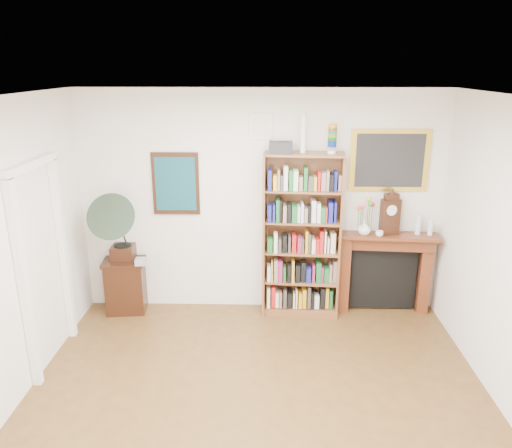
{
  "coord_description": "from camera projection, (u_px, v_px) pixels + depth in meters",
  "views": [
    {
      "loc": [
        0.08,
        -3.5,
        3.05
      ],
      "look_at": [
        -0.04,
        1.6,
        1.42
      ],
      "focal_mm": 35.0,
      "sensor_mm": 36.0,
      "label": 1
    }
  ],
  "objects": [
    {
      "name": "fireplace",
      "position": [
        384.0,
        266.0,
        6.33
      ],
      "size": [
        1.27,
        0.39,
        1.05
      ],
      "rotation": [
        0.0,
        0.0,
        -0.07
      ],
      "color": "#4F2012",
      "rests_on": "floor"
    },
    {
      "name": "teal_poster",
      "position": [
        176.0,
        184.0,
        6.14
      ],
      "size": [
        0.58,
        0.04,
        0.78
      ],
      "color": "black",
      "rests_on": "back_wall"
    },
    {
      "name": "mantel_clock",
      "position": [
        390.0,
        215.0,
        6.08
      ],
      "size": [
        0.25,
        0.18,
        0.52
      ],
      "rotation": [
        0.0,
        0.0,
        0.27
      ],
      "color": "black",
      "rests_on": "fireplace"
    },
    {
      "name": "room",
      "position": [
        256.0,
        289.0,
        3.84
      ],
      "size": [
        4.51,
        5.01,
        2.81
      ],
      "color": "#503318",
      "rests_on": "ground"
    },
    {
      "name": "gramophone",
      "position": [
        117.0,
        223.0,
        6.03
      ],
      "size": [
        0.59,
        0.73,
        0.92
      ],
      "rotation": [
        0.0,
        0.0,
        0.05
      ],
      "color": "black",
      "rests_on": "side_cabinet"
    },
    {
      "name": "bottle_left",
      "position": [
        418.0,
        225.0,
        6.12
      ],
      "size": [
        0.07,
        0.07,
        0.24
      ],
      "primitive_type": "cylinder",
      "color": "silver",
      "rests_on": "fireplace"
    },
    {
      "name": "teacup",
      "position": [
        379.0,
        234.0,
        6.06
      ],
      "size": [
        0.12,
        0.12,
        0.07
      ],
      "primitive_type": "imported",
      "rotation": [
        0.0,
        0.0,
        0.34
      ],
      "color": "white",
      "rests_on": "fireplace"
    },
    {
      "name": "gilt_painting",
      "position": [
        390.0,
        161.0,
        6.0
      ],
      "size": [
        0.95,
        0.04,
        0.75
      ],
      "color": "gold",
      "rests_on": "back_wall"
    },
    {
      "name": "bottle_right",
      "position": [
        430.0,
        227.0,
        6.09
      ],
      "size": [
        0.06,
        0.06,
        0.2
      ],
      "primitive_type": "cylinder",
      "color": "silver",
      "rests_on": "fireplace"
    },
    {
      "name": "cd_stack",
      "position": [
        140.0,
        262.0,
        6.13
      ],
      "size": [
        0.13,
        0.13,
        0.08
      ],
      "primitive_type": "cube",
      "rotation": [
        0.0,
        0.0,
        0.06
      ],
      "color": "silver",
      "rests_on": "side_cabinet"
    },
    {
      "name": "side_cabinet",
      "position": [
        126.0,
        286.0,
        6.38
      ],
      "size": [
        0.55,
        0.42,
        0.7
      ],
      "primitive_type": "cube",
      "rotation": [
        0.0,
        0.0,
        0.09
      ],
      "color": "black",
      "rests_on": "floor"
    },
    {
      "name": "flower_vase",
      "position": [
        364.0,
        228.0,
        6.12
      ],
      "size": [
        0.2,
        0.2,
        0.17
      ],
      "primitive_type": "imported",
      "rotation": [
        0.0,
        0.0,
        0.24
      ],
      "color": "white",
      "rests_on": "fireplace"
    },
    {
      "name": "door_casing",
      "position": [
        42.0,
        249.0,
        5.07
      ],
      "size": [
        0.08,
        1.02,
        2.17
      ],
      "color": "white",
      "rests_on": "left_wall"
    },
    {
      "name": "bookshelf",
      "position": [
        302.0,
        227.0,
        6.1
      ],
      "size": [
        0.98,
        0.41,
        2.38
      ],
      "rotation": [
        0.0,
        0.0,
        -0.08
      ],
      "color": "brown",
      "rests_on": "floor"
    },
    {
      "name": "small_picture",
      "position": [
        261.0,
        127.0,
        5.91
      ],
      "size": [
        0.26,
        0.04,
        0.3
      ],
      "color": "white",
      "rests_on": "back_wall"
    }
  ]
}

